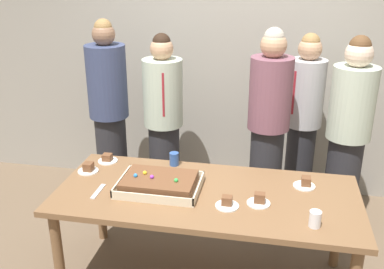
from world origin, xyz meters
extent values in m
cube|color=#9E998E|center=(0.00, 1.60, 1.50)|extent=(8.00, 0.12, 3.00)
cube|color=brown|center=(0.00, 0.00, 0.71)|extent=(2.02, 0.90, 0.04)
cylinder|color=brown|center=(-0.93, -0.37, 0.34)|extent=(0.07, 0.07, 0.69)
cylinder|color=brown|center=(-0.93, 0.37, 0.34)|extent=(0.07, 0.07, 0.69)
cylinder|color=brown|center=(0.93, 0.37, 0.34)|extent=(0.07, 0.07, 0.69)
cube|color=beige|center=(-0.32, -0.01, 0.73)|extent=(0.55, 0.40, 0.01)
cube|color=beige|center=(-0.32, -0.21, 0.76)|extent=(0.55, 0.01, 0.05)
cube|color=beige|center=(-0.32, 0.18, 0.76)|extent=(0.55, 0.01, 0.05)
cube|color=beige|center=(-0.59, -0.01, 0.76)|extent=(0.01, 0.40, 0.05)
cube|color=beige|center=(-0.05, -0.01, 0.76)|extent=(0.01, 0.40, 0.05)
cube|color=brown|center=(-0.32, -0.01, 0.78)|extent=(0.48, 0.33, 0.08)
sphere|color=#2D84E0|center=(-0.48, -0.04, 0.82)|extent=(0.03, 0.03, 0.03)
sphere|color=yellow|center=(-0.43, 0.02, 0.82)|extent=(0.03, 0.03, 0.03)
sphere|color=green|center=(-0.20, -0.05, 0.82)|extent=(0.03, 0.03, 0.03)
sphere|color=purple|center=(-0.37, -0.03, 0.82)|extent=(0.03, 0.03, 0.03)
cylinder|color=white|center=(-0.83, 0.34, 0.73)|extent=(0.15, 0.15, 0.01)
cube|color=brown|center=(-0.83, 0.34, 0.76)|extent=(0.07, 0.06, 0.05)
cylinder|color=white|center=(0.35, -0.08, 0.73)|extent=(0.15, 0.15, 0.01)
cube|color=brown|center=(0.35, -0.08, 0.77)|extent=(0.07, 0.05, 0.06)
cylinder|color=white|center=(0.16, -0.15, 0.73)|extent=(0.15, 0.15, 0.01)
cube|color=brown|center=(0.15, -0.14, 0.77)|extent=(0.06, 0.06, 0.06)
cylinder|color=white|center=(0.64, 0.21, 0.73)|extent=(0.15, 0.15, 0.01)
cube|color=brown|center=(0.65, 0.22, 0.77)|extent=(0.06, 0.07, 0.06)
cylinder|color=white|center=(-0.91, 0.14, 0.73)|extent=(0.15, 0.15, 0.01)
cube|color=brown|center=(-0.90, 0.14, 0.77)|extent=(0.06, 0.07, 0.06)
cylinder|color=white|center=(0.68, -0.28, 0.78)|extent=(0.07, 0.07, 0.10)
cylinder|color=#2D5199|center=(-0.31, 0.37, 0.78)|extent=(0.07, 0.07, 0.10)
cube|color=silver|center=(-0.72, -0.13, 0.73)|extent=(0.03, 0.20, 0.01)
cylinder|color=#28282D|center=(-0.56, 1.01, 0.40)|extent=(0.28, 0.28, 0.80)
cylinder|color=#B7C6B2|center=(-0.56, 1.01, 1.10)|extent=(0.35, 0.35, 0.59)
cube|color=maroon|center=(-0.52, 0.85, 1.13)|extent=(0.04, 0.02, 0.38)
sphere|color=tan|center=(-0.56, 1.01, 1.48)|extent=(0.20, 0.20, 0.20)
sphere|color=black|center=(-0.56, 1.01, 1.54)|extent=(0.15, 0.15, 0.15)
cylinder|color=#28282D|center=(0.66, 1.19, 0.41)|extent=(0.25, 0.25, 0.82)
cylinder|color=#B2B2B7|center=(0.66, 1.19, 1.11)|extent=(0.31, 0.31, 0.58)
cube|color=maroon|center=(0.56, 1.08, 1.14)|extent=(0.04, 0.02, 0.37)
sphere|color=tan|center=(0.66, 1.19, 1.49)|extent=(0.20, 0.20, 0.20)
sphere|color=olive|center=(0.66, 1.19, 1.55)|extent=(0.15, 0.15, 0.15)
cylinder|color=#28282D|center=(0.37, 0.82, 0.46)|extent=(0.27, 0.27, 0.91)
cylinder|color=#7A4C5B|center=(0.37, 0.82, 1.20)|extent=(0.34, 0.34, 0.58)
sphere|color=tan|center=(0.37, 0.82, 1.58)|extent=(0.20, 0.20, 0.20)
sphere|color=#B2A899|center=(0.37, 0.82, 1.63)|extent=(0.16, 0.16, 0.16)
cylinder|color=#28282D|center=(1.00, 0.89, 0.42)|extent=(0.28, 0.28, 0.85)
cylinder|color=#B7C6B2|center=(1.00, 0.89, 1.14)|extent=(0.35, 0.35, 0.58)
sphere|color=beige|center=(1.00, 0.89, 1.52)|extent=(0.21, 0.21, 0.21)
sphere|color=brown|center=(1.00, 0.89, 1.58)|extent=(0.16, 0.16, 0.16)
cylinder|color=#28282D|center=(-1.03, 0.92, 0.44)|extent=(0.28, 0.28, 0.89)
cylinder|color=#384266|center=(-1.03, 0.92, 1.20)|extent=(0.34, 0.34, 0.63)
sphere|color=#8C664C|center=(-1.03, 0.92, 1.60)|extent=(0.19, 0.19, 0.19)
sphere|color=olive|center=(-1.03, 0.92, 1.65)|extent=(0.15, 0.15, 0.15)
camera|label=1|loc=(0.41, -2.59, 2.19)|focal=41.61mm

